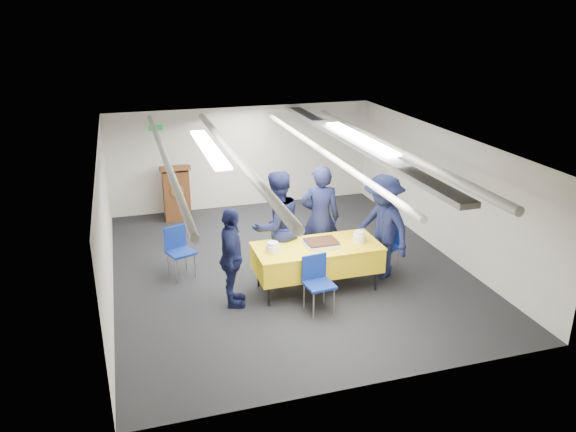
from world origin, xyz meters
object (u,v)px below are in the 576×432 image
Objects in this scene: podium at (176,192)px; chair_near at (317,277)px; sailor_a at (320,218)px; sailor_c at (232,258)px; sailor_b at (277,226)px; serving_table at (317,257)px; chair_left at (178,246)px; chair_right at (389,241)px; sailor_d at (382,227)px; sheet_cake at (321,243)px.

podium is 1.44× the size of chair_near.
sailor_a reaches higher than chair_near.
podium is 0.79× the size of sailor_c.
chair_near is 0.46× the size of sailor_b.
chair_near is at bearing -70.68° from podium.
chair_left is at bearing 151.09° from serving_table.
chair_right is 0.49m from sailor_d.
chair_right is at bearing 13.48° from serving_table.
podium reaches higher than chair_near.
serving_table is 1.45m from sailor_c.
serving_table is 1.09× the size of sailor_a.
chair_left is at bearing -41.54° from sailor_b.
chair_near is (1.61, -4.59, -0.08)m from podium.
podium is (-1.83, 3.96, 0.05)m from serving_table.
podium is at bearing 114.81° from serving_table.
sheet_cake is 0.82m from sailor_a.
podium is 4.88m from chair_right.
chair_right is (1.39, 0.38, -0.28)m from sheet_cake.
sailor_b is at bearing 173.87° from chair_right.
podium is 4.89m from sailor_d.
podium is 2.81m from chair_left.
sailor_c is at bearing 157.69° from chair_near.
sailor_b is at bearing -68.95° from podium.
sailor_a is at bearing 68.60° from chair_near.
chair_right is 1.00× the size of chair_left.
chair_near is 0.46× the size of sailor_a.
sheet_cake is 1.49m from sailor_c.
sailor_c is (-1.74, -0.87, -0.14)m from sailor_a.
chair_left is at bearing 39.68° from sailor_c.
sailor_a is 1.04× the size of sailor_d.
sailor_c reaches higher than chair_left.
sheet_cake is at bearing -98.93° from sailor_d.
podium is 0.67× the size of sailor_a.
sailor_a is at bearing 71.87° from sheet_cake.
sailor_d is (1.74, -0.42, -0.05)m from sailor_b.
chair_left is at bearing 5.41° from sailor_a.
sailor_d reaches higher than chair_left.
sailor_c is at bearing -101.53° from sailor_d.
podium is at bearing -89.66° from sailor_b.
chair_right is at bearing 113.39° from sailor_d.
sailor_a is at bearing -141.14° from sailor_d.
podium reaches higher than serving_table.
chair_left reaches higher than sheet_cake.
chair_near is at bearing -149.82° from chair_right.
sailor_a is 0.99× the size of sailor_b.
sailor_a is at bearing -56.35° from podium.
sailor_a is at bearing -9.92° from chair_left.
sailor_c is (-1.43, -0.13, 0.24)m from serving_table.
sailor_d reaches higher than chair_near.
sheet_cake is 0.84m from sailor_b.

